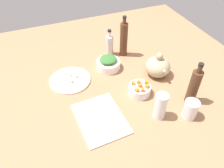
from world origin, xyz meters
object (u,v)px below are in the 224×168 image
object	(u,v)px
bowl_greens	(108,65)
bowl_carrots	(139,90)
bottle_2	(194,86)
drinking_glass_1	(191,109)
plate_tofu	(70,80)
cutting_board	(101,119)
bottle_1	(110,45)
teapot	(158,66)
drinking_glass_0	(160,106)
bottle_0	(124,39)

from	to	relation	value
bowl_greens	bowl_carrots	world-z (taller)	same
bowl_greens	bowl_carrots	size ratio (longest dim) A/B	1.21
bottle_2	drinking_glass_1	xyz separation A→B (cm)	(8.95, -7.11, -5.73)
plate_tofu	bowl_carrots	bearing A→B (deg)	53.67
cutting_board	bottle_1	size ratio (longest dim) A/B	1.56
bowl_greens	plate_tofu	bearing A→B (deg)	-82.92
teapot	bottle_2	distance (cm)	27.50
bottle_1	drinking_glass_0	bearing A→B (deg)	2.91
bowl_carrots	drinking_glass_0	distance (cm)	19.32
bottle_1	bottle_2	distance (cm)	63.50
bowl_greens	drinking_glass_1	xyz separation A→B (cm)	(52.94, 24.10, 2.39)
bottle_0	drinking_glass_0	bearing A→B (deg)	-5.52
plate_tofu	bottle_1	world-z (taller)	bottle_1
bowl_greens	drinking_glass_0	distance (cm)	48.30
bowl_carrots	teapot	world-z (taller)	teapot
bottle_1	bottle_2	xyz separation A→B (cm)	(58.44, 24.64, 3.15)
bottle_2	drinking_glass_1	distance (cm)	12.78
teapot	bottle_0	xyz separation A→B (cm)	(-27.98, -10.60, 6.07)
bottle_2	plate_tofu	bearing A→B (deg)	-125.32
bowl_greens	bowl_carrots	xyz separation A→B (cm)	(28.43, 7.96, -0.00)
bottle_0	bottle_1	distance (cm)	10.61
plate_tofu	drinking_glass_1	size ratio (longest dim) A/B	2.42
drinking_glass_0	bottle_0	bearing A→B (deg)	174.48
bottle_1	bottle_2	world-z (taller)	bottle_2
bowl_greens	drinking_glass_0	world-z (taller)	drinking_glass_0
bowl_carrots	drinking_glass_0	xyz separation A→B (cm)	(18.65, 1.74, 4.75)
bottle_0	drinking_glass_1	bearing A→B (deg)	7.91
cutting_board	bowl_greens	bearing A→B (deg)	153.50
bowl_greens	drinking_glass_0	bearing A→B (deg)	11.64
plate_tofu	teapot	world-z (taller)	teapot
bowl_carrots	drinking_glass_1	world-z (taller)	drinking_glass_1
cutting_board	plate_tofu	distance (cm)	35.62
bowl_carrots	bottle_1	distance (cm)	43.19
cutting_board	bowl_carrots	size ratio (longest dim) A/B	2.33
plate_tofu	bottle_0	distance (cm)	45.34
plate_tofu	teapot	size ratio (longest dim) A/B	1.44
bottle_0	bottle_2	distance (cm)	56.87
cutting_board	drinking_glass_0	size ratio (longest dim) A/B	1.98
plate_tofu	bottle_2	world-z (taller)	bottle_2
bottle_1	teapot	bearing A→B (deg)	31.22
bowl_greens	bottle_1	xyz separation A→B (cm)	(-14.45, 6.57, 4.97)
cutting_board	drinking_glass_1	world-z (taller)	drinking_glass_1
teapot	plate_tofu	bearing A→B (deg)	-105.17
cutting_board	bottle_0	size ratio (longest dim) A/B	1.04
plate_tofu	bottle_2	bearing A→B (deg)	54.68
bowl_greens	teapot	world-z (taller)	teapot
drinking_glass_1	plate_tofu	bearing A→B (deg)	-134.60
bottle_1	cutting_board	bearing A→B (deg)	-25.95
plate_tofu	drinking_glass_0	world-z (taller)	drinking_glass_0
teapot	drinking_glass_1	size ratio (longest dim) A/B	1.69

